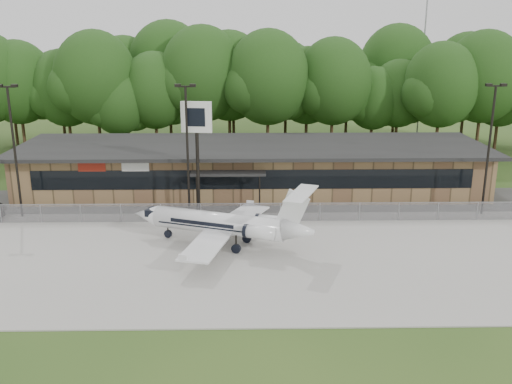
{
  "coord_description": "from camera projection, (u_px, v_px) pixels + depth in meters",
  "views": [
    {
      "loc": [
        -0.58,
        -25.88,
        14.19
      ],
      "look_at": [
        0.11,
        12.0,
        3.25
      ],
      "focal_mm": 40.0,
      "sensor_mm": 36.0,
      "label": 1
    }
  ],
  "objects": [
    {
      "name": "terminal",
      "position": [
        252.0,
        167.0,
        51.2
      ],
      "size": [
        41.0,
        11.65,
        4.3
      ],
      "color": "olive",
      "rests_on": "ground"
    },
    {
      "name": "radio_mast",
      "position": [
        424.0,
        42.0,
        71.83
      ],
      "size": [
        0.2,
        0.2,
        25.0
      ],
      "primitive_type": "cylinder",
      "color": "gray",
      "rests_on": "ground"
    },
    {
      "name": "fence",
      "position": [
        254.0,
        212.0,
        43.0
      ],
      "size": [
        46.0,
        0.04,
        1.52
      ],
      "color": "gray",
      "rests_on": "ground"
    },
    {
      "name": "treeline",
      "position": [
        250.0,
        87.0,
        67.07
      ],
      "size": [
        72.0,
        12.0,
        15.0
      ],
      "primitive_type": null,
      "color": "#1C3A12",
      "rests_on": "ground"
    },
    {
      "name": "light_pole_left",
      "position": [
        14.0,
        142.0,
        42.68
      ],
      "size": [
        1.55,
        0.3,
        10.23
      ],
      "color": "black",
      "rests_on": "ground"
    },
    {
      "name": "light_pole_mid",
      "position": [
        187.0,
        141.0,
        42.91
      ],
      "size": [
        1.55,
        0.3,
        10.23
      ],
      "color": "black",
      "rests_on": "ground"
    },
    {
      "name": "ground",
      "position": [
        258.0,
        319.0,
        28.81
      ],
      "size": [
        160.0,
        160.0,
        0.0
      ],
      "primitive_type": "plane",
      "color": "#274619",
      "rests_on": "ground"
    },
    {
      "name": "pole_sign",
      "position": [
        197.0,
        129.0,
        42.97
      ],
      "size": [
        2.35,
        0.56,
        8.92
      ],
      "rotation": [
        0.0,
        0.0,
        -0.13
      ],
      "color": "black",
      "rests_on": "ground"
    },
    {
      "name": "light_pole_right",
      "position": [
        490.0,
        140.0,
        43.31
      ],
      "size": [
        1.55,
        0.3,
        10.23
      ],
      "color": "black",
      "rests_on": "ground"
    },
    {
      "name": "apron",
      "position": [
        255.0,
        257.0,
        36.48
      ],
      "size": [
        64.0,
        18.0,
        0.08
      ],
      "primitive_type": "cube",
      "color": "#9E9B93",
      "rests_on": "ground"
    },
    {
      "name": "business_jet",
      "position": [
        225.0,
        225.0,
        37.93
      ],
      "size": [
        12.85,
        11.49,
        4.39
      ],
      "rotation": [
        0.0,
        0.0,
        -0.36
      ],
      "color": "white",
      "rests_on": "ground"
    },
    {
      "name": "parking_lot",
      "position": [
        253.0,
        204.0,
        47.53
      ],
      "size": [
        50.0,
        9.0,
        0.06
      ],
      "primitive_type": "cube",
      "color": "#383835",
      "rests_on": "ground"
    }
  ]
}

